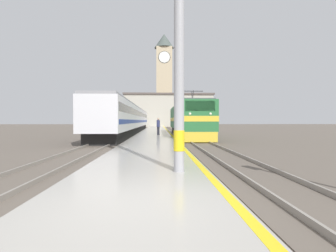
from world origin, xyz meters
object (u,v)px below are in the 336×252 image
Objects in this scene: person_on_platform at (158,126)px; clock_tower at (164,77)px; passenger_train at (131,119)px; locomotive_train at (187,120)px; catenary_mast at (182,19)px.

clock_tower reaches higher than person_on_platform.
passenger_train is at bearing 108.72° from person_on_platform.
locomotive_train is 22.25m from catenary_mast.
passenger_train is at bearing -97.58° from clock_tower.
locomotive_train is at bearing -88.56° from clock_tower.
catenary_mast is 77.60m from clock_tower.
person_on_platform is at bearing -91.88° from clock_tower.
person_on_platform is (4.11, -12.13, -0.80)m from passenger_train.
person_on_platform is 0.06× the size of clock_tower.
catenary_mast reaches higher than person_on_platform.
locomotive_train is 0.64× the size of clock_tower.
clock_tower is (5.99, 44.97, 13.76)m from passenger_train.
locomotive_train is 2.12× the size of catenary_mast.
locomotive_train is 3.99m from person_on_platform.
locomotive_train is 12.34m from passenger_train.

